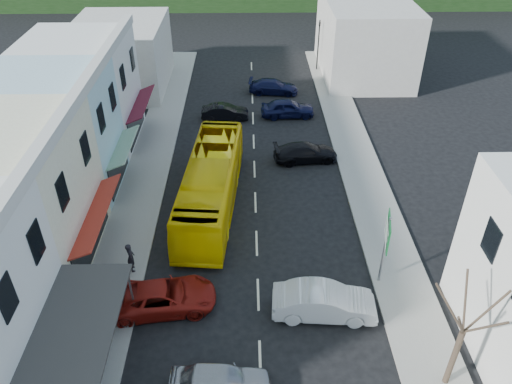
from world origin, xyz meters
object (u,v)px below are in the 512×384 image
(bus, at_px, (211,186))
(direction_sign, at_px, (384,251))
(street_tree, at_px, (463,332))
(pedestrian_left, at_px, (131,258))
(traffic_signal, at_px, (318,46))
(car_silver, at_px, (220,383))
(car_white, at_px, (324,304))
(car_red, at_px, (163,297))

(bus, height_order, direction_sign, direction_sign)
(bus, distance_m, street_tree, 16.80)
(pedestrian_left, relative_size, direction_sign, 0.40)
(bus, xyz_separation_m, street_tree, (10.60, -12.91, 1.77))
(street_tree, distance_m, traffic_signal, 35.99)
(car_silver, bearing_deg, car_white, -46.79)
(car_red, height_order, traffic_signal, traffic_signal)
(car_red, relative_size, direction_sign, 1.08)
(pedestrian_left, bearing_deg, traffic_signal, -44.53)
(car_red, xyz_separation_m, direction_sign, (11.00, 1.54, 1.44))
(car_white, bearing_deg, pedestrian_left, 76.19)
(direction_sign, distance_m, street_tree, 6.34)
(bus, bearing_deg, pedestrian_left, -118.93)
(street_tree, xyz_separation_m, traffic_signal, (-1.25, 35.96, -0.80))
(bus, xyz_separation_m, car_red, (-1.91, -8.40, -0.85))
(pedestrian_left, bearing_deg, car_red, -161.37)
(direction_sign, bearing_deg, traffic_signal, 101.32)
(car_silver, height_order, direction_sign, direction_sign)
(pedestrian_left, relative_size, traffic_signal, 0.34)
(pedestrian_left, bearing_deg, car_white, -127.46)
(car_red, bearing_deg, bus, -20.03)
(car_silver, distance_m, pedestrian_left, 8.89)
(car_silver, height_order, car_red, same)
(car_silver, height_order, street_tree, street_tree)
(car_white, bearing_deg, car_silver, 134.97)
(bus, height_order, pedestrian_left, bus)
(car_white, bearing_deg, traffic_signal, -2.36)
(car_red, height_order, pedestrian_left, pedestrian_left)
(bus, distance_m, direction_sign, 11.41)
(direction_sign, bearing_deg, car_red, -160.24)
(bus, distance_m, traffic_signal, 24.90)
(bus, height_order, car_red, bus)
(direction_sign, bearing_deg, street_tree, -64.17)
(car_white, relative_size, street_tree, 0.66)
(car_silver, height_order, car_white, same)
(car_white, height_order, car_red, same)
(direction_sign, height_order, traffic_signal, traffic_signal)
(bus, xyz_separation_m, direction_sign, (9.10, -6.86, 0.59))
(car_white, relative_size, traffic_signal, 0.87)
(bus, xyz_separation_m, pedestrian_left, (-3.93, -5.86, -0.55))
(car_red, height_order, street_tree, street_tree)
(car_silver, bearing_deg, car_red, 33.94)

